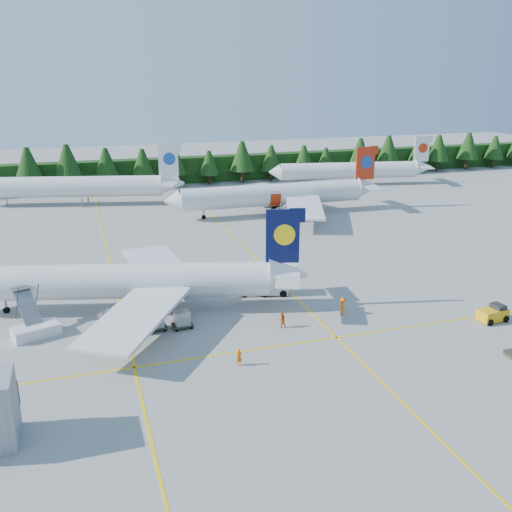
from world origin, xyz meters
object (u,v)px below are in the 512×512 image
object	(u,v)px
airliner_red	(269,196)
airstairs	(35,327)
airliner_navy	(113,282)
service_truck	(264,283)
baggage_tug	(493,314)

from	to	relation	value
airliner_red	airstairs	world-z (taller)	airliner_red
airliner_navy	service_truck	distance (m)	17.43
service_truck	airstairs	bearing A→B (deg)	-156.25
airstairs	service_truck	bearing A→B (deg)	-10.73
service_truck	airliner_navy	bearing A→B (deg)	-165.15
airliner_red	service_truck	distance (m)	40.20
airliner_red	airstairs	bearing A→B (deg)	-132.37
airliner_navy	airstairs	bearing A→B (deg)	-140.26
airstairs	service_truck	world-z (taller)	airstairs
airstairs	service_truck	xyz separation A→B (m)	(25.53, 3.61, 0.51)
airstairs	baggage_tug	world-z (taller)	airstairs
airliner_red	airstairs	distance (m)	57.01
airliner_red	airstairs	size ratio (longest dim) A/B	5.99
airstairs	baggage_tug	size ratio (longest dim) A/B	2.05
airstairs	baggage_tug	xyz separation A→B (m)	(46.41, -11.14, -0.05)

